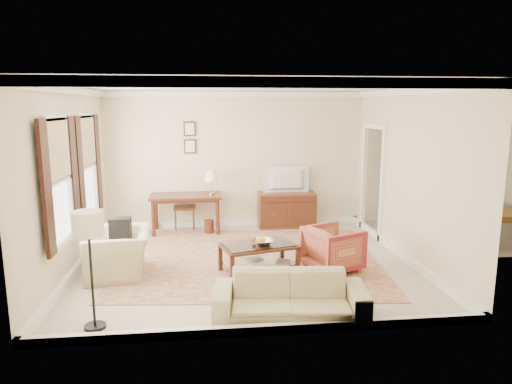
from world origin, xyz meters
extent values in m
cube|color=beige|center=(0.00, 0.00, 0.00)|extent=(5.50, 5.00, 0.01)
cube|color=white|center=(0.00, 0.00, 2.90)|extent=(5.50, 5.00, 0.01)
cube|color=beige|center=(0.00, 2.50, 1.45)|extent=(5.50, 0.01, 2.90)
cube|color=beige|center=(0.00, -2.50, 1.45)|extent=(5.50, 0.01, 2.90)
cube|color=beige|center=(-2.75, 0.00, 1.45)|extent=(0.01, 5.00, 2.90)
cube|color=beige|center=(2.75, 0.00, 1.45)|extent=(0.01, 5.00, 2.90)
cube|color=beige|center=(4.25, 1.15, 0.00)|extent=(3.00, 2.70, 0.01)
cube|color=brown|center=(0.09, 0.17, 0.01)|extent=(4.61, 4.06, 0.01)
cube|color=#492214|center=(-1.06, 2.04, 0.77)|extent=(1.45, 0.73, 0.05)
cylinder|color=#492214|center=(-1.71, 1.75, 0.37)|extent=(0.07, 0.07, 0.74)
cylinder|color=#492214|center=(-0.42, 1.75, 0.37)|extent=(0.07, 0.07, 0.74)
cylinder|color=#492214|center=(-1.71, 2.32, 0.37)|extent=(0.07, 0.07, 0.74)
cylinder|color=#492214|center=(-0.42, 2.32, 0.37)|extent=(0.07, 0.07, 0.74)
cube|color=brown|center=(1.08, 2.23, 0.38)|extent=(1.23, 0.47, 0.76)
imported|color=black|center=(1.08, 2.21, 1.23)|extent=(0.94, 0.54, 0.12)
cube|color=#492214|center=(0.15, -0.49, 0.44)|extent=(1.27, 0.93, 0.04)
cube|color=silver|center=(0.15, -0.49, 0.48)|extent=(1.19, 0.86, 0.01)
cube|color=silver|center=(0.15, -0.49, 0.16)|extent=(1.17, 0.83, 0.02)
cube|color=#492214|center=(-0.29, -0.91, 0.22)|extent=(0.07, 0.07, 0.44)
cube|color=#492214|center=(0.75, -0.64, 0.22)|extent=(0.07, 0.07, 0.44)
cube|color=#492214|center=(-0.44, -0.33, 0.22)|extent=(0.07, 0.07, 0.44)
cube|color=#492214|center=(0.60, -0.06, 0.22)|extent=(0.07, 0.07, 0.44)
imported|color=silver|center=(0.23, -0.54, 0.53)|extent=(0.42, 0.42, 0.10)
imported|color=brown|center=(0.00, -0.40, 0.19)|extent=(0.24, 0.20, 0.38)
imported|color=brown|center=(0.43, -0.52, 0.18)|extent=(0.27, 0.11, 0.38)
imported|color=maroon|center=(1.35, -0.50, 0.39)|extent=(0.95, 0.98, 0.79)
imported|color=#C4B584|center=(-2.01, -0.33, 0.47)|extent=(0.80, 1.14, 0.94)
cube|color=black|center=(-1.98, -0.21, 0.72)|extent=(0.26, 0.35, 0.40)
imported|color=#C4B584|center=(0.36, -2.06, 0.37)|extent=(1.93, 0.76, 0.74)
cylinder|color=black|center=(-1.98, -2.08, 0.02)|extent=(0.25, 0.25, 0.04)
cylinder|color=black|center=(-1.98, -2.08, 0.61)|extent=(0.03, 0.03, 1.19)
cylinder|color=silver|center=(-1.98, -2.08, 1.28)|extent=(0.35, 0.35, 0.28)
camera|label=1|loc=(-0.64, -7.27, 2.58)|focal=32.00mm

